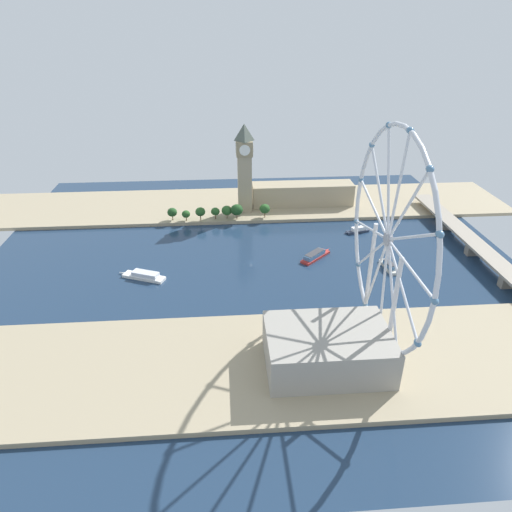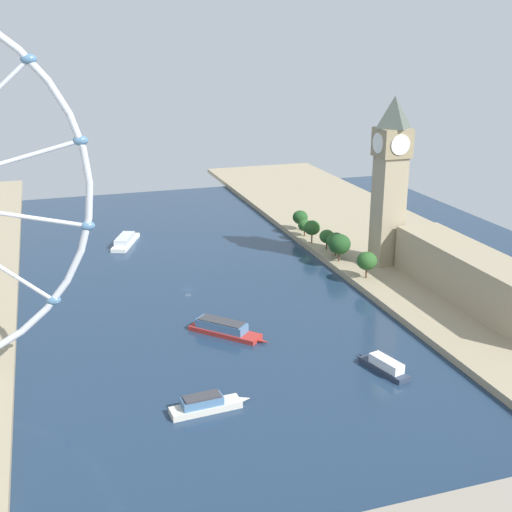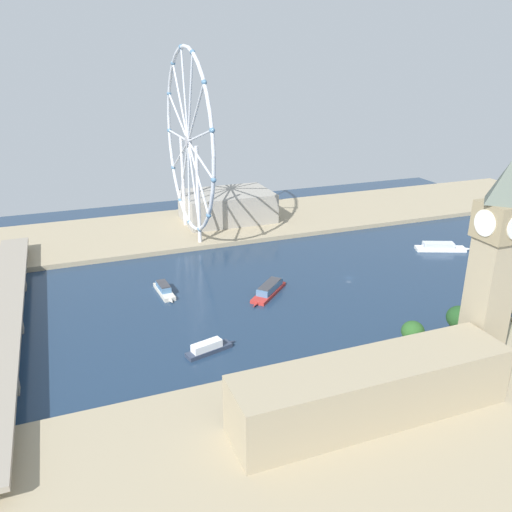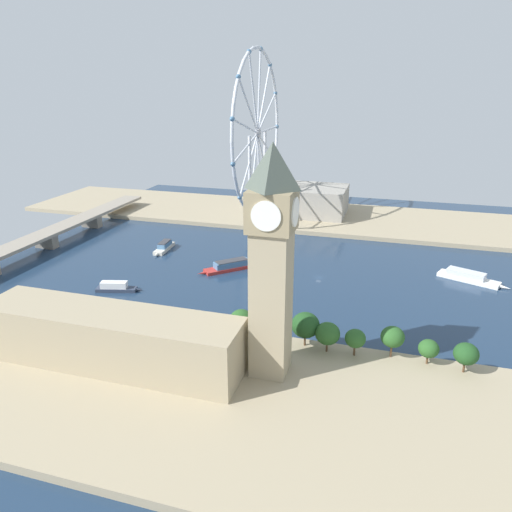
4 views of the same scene
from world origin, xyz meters
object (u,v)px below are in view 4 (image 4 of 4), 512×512
at_px(ferris_wheel, 258,134).
at_px(tour_boat_3, 164,247).
at_px(riverside_hall, 305,200).
at_px(tour_boat_0, 116,287).
at_px(clock_tower, 272,261).
at_px(river_bridge, 46,236).
at_px(tour_boat_2, 230,266).
at_px(tour_boat_1, 468,277).
at_px(parliament_block, 111,338).

height_order(ferris_wheel, tour_boat_3, ferris_wheel).
bearing_deg(riverside_hall, ferris_wheel, 122.91).
distance_m(tour_boat_0, tour_boat_3, 65.43).
bearing_deg(tour_boat_3, tour_boat_0, 0.44).
distance_m(clock_tower, ferris_wheel, 213.05).
xyz_separation_m(clock_tower, riverside_hall, (223.37, 31.33, -31.93)).
relative_size(riverside_hall, river_bridge, 0.29).
bearing_deg(tour_boat_0, river_bridge, 134.60).
bearing_deg(tour_boat_3, clock_tower, 36.50).
bearing_deg(tour_boat_2, clock_tower, 73.48).
distance_m(ferris_wheel, tour_boat_2, 123.63).
distance_m(clock_tower, river_bridge, 206.82).
height_order(ferris_wheel, tour_boat_2, ferris_wheel).
xyz_separation_m(ferris_wheel, tour_boat_1, (-84.03, -143.58, -63.32)).
relative_size(river_bridge, tour_boat_2, 7.84).
relative_size(parliament_block, tour_boat_1, 2.71).
height_order(ferris_wheel, tour_boat_0, ferris_wheel).
relative_size(ferris_wheel, riverside_hall, 1.89).
bearing_deg(tour_boat_1, tour_boat_3, -157.15).
distance_m(tour_boat_0, tour_boat_1, 187.66).
xyz_separation_m(ferris_wheel, tour_boat_2, (-105.33, -14.36, -63.13)).
height_order(ferris_wheel, river_bridge, ferris_wheel).
relative_size(clock_tower, riverside_hall, 1.26).
bearing_deg(tour_boat_3, river_bridge, -81.77).
xyz_separation_m(riverside_hall, river_bridge, (-123.34, 145.74, -5.66)).
bearing_deg(tour_boat_2, riverside_hall, -141.87).
height_order(clock_tower, river_bridge, clock_tower).
bearing_deg(clock_tower, tour_boat_1, -33.95).
bearing_deg(tour_boat_2, tour_boat_0, 0.58).
xyz_separation_m(parliament_block, tour_boat_0, (63.66, 38.88, -11.33)).
relative_size(parliament_block, tour_boat_0, 4.05).
bearing_deg(parliament_block, tour_boat_1, -46.42).
height_order(tour_boat_0, tour_boat_3, tour_boat_3).
bearing_deg(river_bridge, tour_boat_3, -77.32).
xyz_separation_m(tour_boat_1, tour_boat_2, (-21.30, 129.22, 0.19)).
bearing_deg(clock_tower, tour_boat_0, 61.62).
xyz_separation_m(river_bridge, tour_boat_0, (-48.20, -81.13, -5.83)).
relative_size(tour_boat_0, tour_boat_3, 0.91).
bearing_deg(parliament_block, tour_boat_3, 19.03).
bearing_deg(tour_boat_3, ferris_wheel, 151.79).
relative_size(ferris_wheel, tour_boat_0, 5.05).
bearing_deg(clock_tower, tour_boat_2, 27.12).
relative_size(parliament_block, river_bridge, 0.45).
bearing_deg(parliament_block, tour_boat_0, 31.41).
relative_size(tour_boat_1, tour_boat_3, 1.36).
height_order(clock_tower, ferris_wheel, ferris_wheel).
relative_size(riverside_hall, tour_boat_2, 2.30).
distance_m(river_bridge, tour_boat_1, 257.37).
bearing_deg(river_bridge, tour_boat_0, -120.71).
relative_size(ferris_wheel, tour_boat_1, 3.38).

